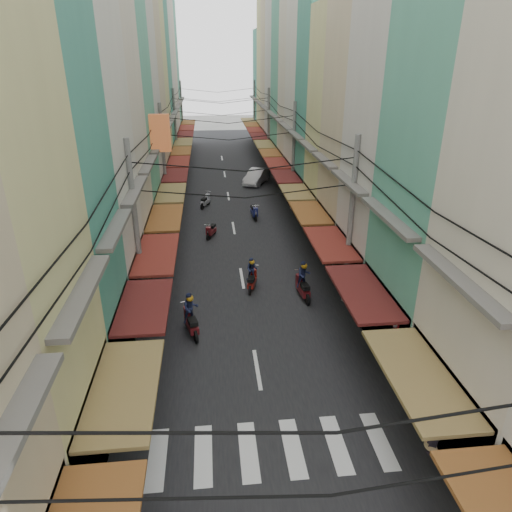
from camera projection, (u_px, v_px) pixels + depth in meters
ground at (252, 340)px, 19.72m from camera, size 160.00×160.00×0.00m
road at (229, 203)px, 37.90m from camera, size 10.00×80.00×0.02m
sidewalk_left at (150, 205)px, 37.29m from camera, size 3.00×80.00×0.06m
sidewalk_right at (306, 200)px, 38.51m from camera, size 3.00×80.00×0.06m
crosswalk at (271, 449)px, 14.25m from camera, size 7.55×2.40×0.01m
building_row_left at (109, 80)px, 30.08m from camera, size 7.80×67.67×23.70m
building_row_right at (343, 85)px, 31.61m from camera, size 7.80×68.98×22.59m
utility_poles at (231, 131)px, 30.70m from camera, size 10.20×66.13×8.20m
white_car at (257, 183)px, 43.70m from camera, size 5.20×3.75×1.71m
bicycle at (398, 345)px, 19.41m from camera, size 1.60×0.86×1.04m
moving_scooters at (242, 264)px, 25.59m from camera, size 6.09×20.27×2.00m
parked_scooters at (391, 393)px, 16.00m from camera, size 13.00×12.64×0.96m
pedestrians at (145, 309)px, 20.07m from camera, size 12.89×23.22×2.20m
traffic_sign at (394, 332)px, 16.56m from camera, size 0.10×0.63×2.86m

